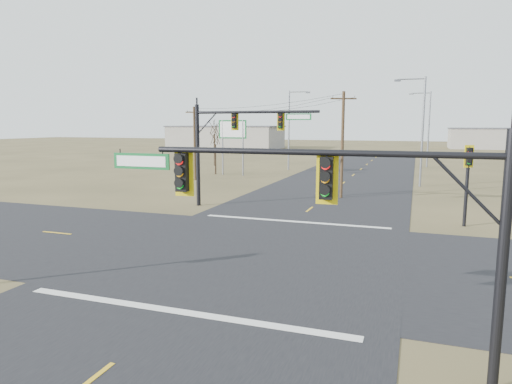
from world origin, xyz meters
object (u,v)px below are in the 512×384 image
utility_pole_far (195,142)px  streetlight_c (291,126)px  bare_tree_a (215,137)px  streetlight_b (427,125)px  pedestal_signal_ne (468,169)px  mast_arm_near (323,194)px  utility_pole_near (342,143)px  bare_tree_b (214,127)px  highway_sign (233,137)px  mast_arm_far (232,134)px  streetlight_a (420,126)px

utility_pole_far → streetlight_c: size_ratio=0.76×
streetlight_c → bare_tree_a: size_ratio=1.81×
streetlight_b → pedestal_signal_ne: bearing=-81.8°
utility_pole_far → streetlight_c: streetlight_c is taller
mast_arm_near → streetlight_c: bearing=101.8°
utility_pole_near → streetlight_b: size_ratio=0.82×
pedestal_signal_ne → utility_pole_near: utility_pole_near is taller
pedestal_signal_ne → bare_tree_b: bare_tree_b is taller
streetlight_c → utility_pole_far: bearing=-131.4°
highway_sign → bare_tree_a: (-2.47, 0.33, -0.03)m
pedestal_signal_ne → utility_pole_far: bearing=132.2°
mast_arm_far → bare_tree_a: 23.47m
utility_pole_far → bare_tree_a: 6.43m
streetlight_a → utility_pole_far: bearing=164.1°
utility_pole_far → streetlight_a: 23.65m
pedestal_signal_ne → utility_pole_near: bearing=119.2°
utility_pole_near → utility_pole_far: 18.76m
highway_sign → bare_tree_a: bearing=171.6°
highway_sign → streetlight_a: size_ratio=0.62×
mast_arm_near → pedestal_signal_ne: (5.11, 18.73, -0.91)m
utility_pole_near → streetlight_a: 11.58m
mast_arm_far → streetlight_b: 41.81m
mast_arm_far → pedestal_signal_ne: bearing=-17.7°
mast_arm_near → pedestal_signal_ne: size_ratio=2.07×
streetlight_b → streetlight_c: bearing=-143.8°
bare_tree_a → bare_tree_b: bearing=115.1°
utility_pole_far → streetlight_c: 16.38m
mast_arm_far → utility_pole_far: utility_pole_far is taller
utility_pole_far → bare_tree_b: utility_pole_far is taller
utility_pole_near → mast_arm_far: bearing=-133.6°
bare_tree_a → utility_pole_far: bearing=-86.3°
mast_arm_far → streetlight_a: size_ratio=0.88×
highway_sign → streetlight_c: streetlight_c is taller
pedestal_signal_ne → utility_pole_far: utility_pole_far is taller
mast_arm_near → pedestal_signal_ne: mast_arm_near is taller
pedestal_signal_ne → streetlight_c: bearing=105.4°
mast_arm_near → utility_pole_far: size_ratio=1.28×
pedestal_signal_ne → mast_arm_far: bearing=158.5°
pedestal_signal_ne → highway_sign: bearing=121.1°
pedestal_signal_ne → bare_tree_a: bearing=123.4°
streetlight_b → bare_tree_b: size_ratio=1.48×
utility_pole_far → bare_tree_b: size_ratio=1.11×
utility_pole_far → streetlight_b: bearing=45.6°
highway_sign → streetlight_b: size_ratio=0.62×
mast_arm_far → utility_pole_near: bearing=33.2°
streetlight_c → bare_tree_a: bearing=-147.7°
mast_arm_far → highway_sign: bearing=99.1°
mast_arm_far → bare_tree_b: bearing=103.6°
mast_arm_far → streetlight_a: (12.99, 16.99, 0.56)m
highway_sign → streetlight_b: streetlight_b is taller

